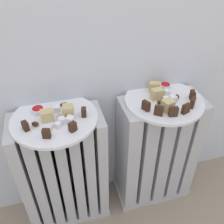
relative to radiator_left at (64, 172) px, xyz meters
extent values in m
cube|color=#B2B2B7|center=(0.00, 0.00, -0.26)|extent=(0.36, 0.18, 0.03)
cube|color=#B2B2B7|center=(-0.15, 0.00, 0.02)|extent=(0.04, 0.18, 0.54)
cube|color=#B2B2B7|center=(-0.10, 0.00, 0.02)|extent=(0.04, 0.18, 0.54)
cube|color=#B2B2B7|center=(-0.05, 0.00, 0.02)|extent=(0.04, 0.18, 0.54)
cube|color=#B2B2B7|center=(0.00, 0.00, 0.02)|extent=(0.04, 0.18, 0.54)
cube|color=#B2B2B7|center=(0.05, 0.00, 0.02)|extent=(0.04, 0.18, 0.54)
cube|color=#B2B2B7|center=(0.10, 0.00, 0.02)|extent=(0.04, 0.18, 0.54)
cube|color=#B2B2B7|center=(0.15, 0.00, 0.02)|extent=(0.04, 0.18, 0.54)
cube|color=#B2B2B7|center=(0.43, 0.00, -0.26)|extent=(0.36, 0.18, 0.03)
cube|color=#B2B2B7|center=(0.28, 0.00, 0.02)|extent=(0.05, 0.18, 0.54)
cube|color=#B2B2B7|center=(0.35, 0.00, 0.02)|extent=(0.05, 0.18, 0.54)
cube|color=#B2B2B7|center=(0.43, 0.00, 0.02)|extent=(0.05, 0.18, 0.54)
cube|color=#B2B2B7|center=(0.50, 0.00, 0.02)|extent=(0.05, 0.18, 0.54)
cube|color=#B2B2B7|center=(0.57, 0.00, 0.02)|extent=(0.05, 0.18, 0.54)
cylinder|color=white|center=(0.00, 0.00, 0.29)|extent=(0.31, 0.31, 0.01)
cylinder|color=white|center=(0.43, 0.00, 0.29)|extent=(0.31, 0.31, 0.01)
cube|color=#382114|center=(-0.10, -0.04, 0.32)|extent=(0.03, 0.03, 0.03)
cube|color=#382114|center=(-0.03, -0.10, 0.32)|extent=(0.03, 0.02, 0.03)
cube|color=#382114|center=(0.05, -0.09, 0.32)|extent=(0.03, 0.03, 0.03)
cube|color=#382114|center=(0.10, -0.02, 0.32)|extent=(0.02, 0.03, 0.03)
cube|color=tan|center=(0.05, -0.01, 0.32)|extent=(0.04, 0.04, 0.04)
cube|color=tan|center=(-0.02, -0.01, 0.32)|extent=(0.04, 0.04, 0.04)
cube|color=white|center=(0.01, 0.03, 0.31)|extent=(0.02, 0.02, 0.02)
cube|color=white|center=(0.05, -0.05, 0.31)|extent=(0.04, 0.04, 0.03)
cube|color=white|center=(0.01, -0.06, 0.31)|extent=(0.03, 0.03, 0.02)
cube|color=white|center=(0.02, -0.04, 0.31)|extent=(0.03, 0.03, 0.02)
ellipsoid|color=#3D1E0F|center=(-0.07, -0.03, 0.31)|extent=(0.03, 0.02, 0.02)
ellipsoid|color=#3D1E0F|center=(0.04, 0.06, 0.31)|extent=(0.03, 0.02, 0.01)
cylinder|color=white|center=(-0.05, 0.04, 0.31)|extent=(0.05, 0.05, 0.02)
cylinder|color=#B21419|center=(-0.05, 0.04, 0.31)|extent=(0.04, 0.04, 0.01)
cube|color=#382114|center=(0.33, -0.05, 0.32)|extent=(0.03, 0.03, 0.04)
cube|color=#382114|center=(0.36, -0.09, 0.32)|extent=(0.03, 0.03, 0.04)
cube|color=#382114|center=(0.41, -0.11, 0.32)|extent=(0.03, 0.02, 0.04)
cube|color=#382114|center=(0.46, -0.10, 0.32)|extent=(0.03, 0.02, 0.04)
cube|color=#382114|center=(0.50, -0.07, 0.32)|extent=(0.03, 0.03, 0.04)
cube|color=#382114|center=(0.53, -0.03, 0.32)|extent=(0.02, 0.03, 0.04)
cube|color=tan|center=(0.40, -0.07, 0.32)|extent=(0.05, 0.05, 0.04)
cube|color=tan|center=(0.41, 0.06, 0.32)|extent=(0.05, 0.04, 0.04)
cube|color=tan|center=(0.40, 0.01, 0.32)|extent=(0.05, 0.03, 0.04)
cube|color=white|center=(0.42, -0.02, 0.31)|extent=(0.03, 0.03, 0.02)
cube|color=white|center=(0.45, -0.02, 0.31)|extent=(0.03, 0.03, 0.03)
cube|color=white|center=(0.45, 0.03, 0.31)|extent=(0.02, 0.02, 0.02)
ellipsoid|color=#3D1E0F|center=(0.48, -0.01, 0.31)|extent=(0.02, 0.02, 0.02)
ellipsoid|color=#3D1E0F|center=(0.40, -0.02, 0.31)|extent=(0.02, 0.02, 0.02)
cylinder|color=white|center=(0.46, 0.07, 0.31)|extent=(0.05, 0.05, 0.02)
cylinder|color=#B21419|center=(0.46, 0.07, 0.32)|extent=(0.04, 0.04, 0.01)
cube|color=#B7B7BC|center=(-0.01, -0.05, 0.30)|extent=(0.04, 0.06, 0.00)
cube|color=#B7B7BC|center=(0.02, 0.00, 0.30)|extent=(0.03, 0.03, 0.00)
camera|label=1|loc=(0.02, -0.71, 0.84)|focal=39.32mm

